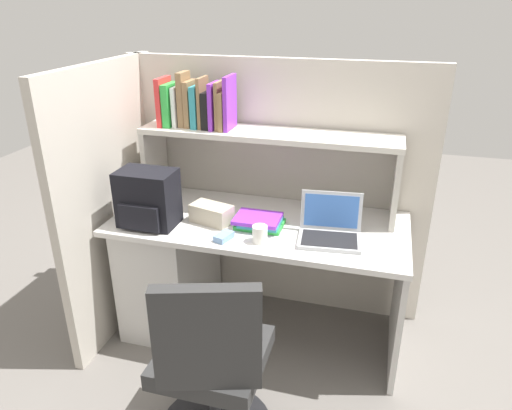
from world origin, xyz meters
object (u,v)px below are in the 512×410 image
tissue_box (211,214)px  office_chair (213,376)px  paper_cup (260,234)px  computer_mouse (224,237)px  laptop (330,229)px  backpack (147,199)px

tissue_box → office_chair: (0.27, -0.75, -0.39)m
paper_cup → office_chair: bearing=-94.1°
tissue_box → computer_mouse: bearing=-38.4°
office_chair → paper_cup: bearing=-111.4°
laptop → computer_mouse: (-0.51, -0.16, -0.03)m
tissue_box → office_chair: bearing=-55.4°
paper_cup → office_chair: size_ratio=0.09×
backpack → tissue_box: bearing=19.5°
backpack → office_chair: backpack is taller
computer_mouse → paper_cup: bearing=26.2°
computer_mouse → office_chair: (0.14, -0.57, -0.35)m
paper_cup → tissue_box: 0.34m
paper_cup → backpack: bearing=176.6°
paper_cup → computer_mouse: bearing=-171.8°
computer_mouse → office_chair: size_ratio=0.11×
laptop → office_chair: bearing=-117.1°
backpack → office_chair: bearing=-47.5°
office_chair → laptop: bearing=-134.4°
laptop → computer_mouse: bearing=-162.8°
office_chair → computer_mouse: bearing=-93.8°
paper_cup → tissue_box: size_ratio=0.39×
laptop → paper_cup: 0.36m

